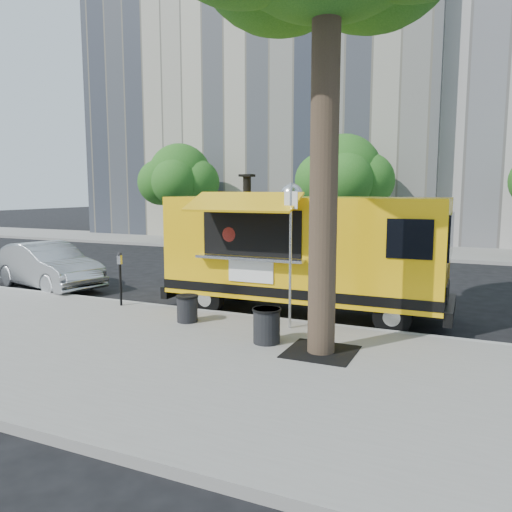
{
  "coord_description": "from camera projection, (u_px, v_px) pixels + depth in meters",
  "views": [
    {
      "loc": [
        5.05,
        -11.06,
        3.0
      ],
      "look_at": [
        0.08,
        0.0,
        1.4
      ],
      "focal_mm": 35.0,
      "sensor_mm": 36.0,
      "label": 1
    }
  ],
  "objects": [
    {
      "name": "ground",
      "position": [
        253.0,
        311.0,
        12.45
      ],
      "size": [
        120.0,
        120.0,
        0.0
      ],
      "primitive_type": "plane",
      "color": "black",
      "rests_on": "ground"
    },
    {
      "name": "sidewalk",
      "position": [
        159.0,
        357.0,
        8.82
      ],
      "size": [
        60.0,
        6.0,
        0.15
      ],
      "primitive_type": "cube",
      "color": "gray",
      "rests_on": "ground"
    },
    {
      "name": "trash_bin_left",
      "position": [
        187.0,
        308.0,
        10.85
      ],
      "size": [
        0.49,
        0.49,
        0.58
      ],
      "color": "black",
      "rests_on": "sidewalk"
    },
    {
      "name": "sign_post",
      "position": [
        290.0,
        247.0,
        10.17
      ],
      "size": [
        0.28,
        0.06,
        3.0
      ],
      "color": "silver",
      "rests_on": "sidewalk"
    },
    {
      "name": "building_left",
      "position": [
        280.0,
        57.0,
        34.01
      ],
      "size": [
        22.0,
        14.0,
        24.0
      ],
      "primitive_type": "cube",
      "color": "#A49E89",
      "rests_on": "ground"
    },
    {
      "name": "far_tree_b",
      "position": [
        344.0,
        172.0,
        23.83
      ],
      "size": [
        3.6,
        3.6,
        5.5
      ],
      "color": "#33261C",
      "rests_on": "far_sidewalk"
    },
    {
      "name": "far_tree_a",
      "position": [
        180.0,
        176.0,
        27.14
      ],
      "size": [
        3.42,
        3.42,
        5.36
      ],
      "color": "#33261C",
      "rests_on": "far_sidewalk"
    },
    {
      "name": "trash_bin_right",
      "position": [
        267.0,
        325.0,
        9.34
      ],
      "size": [
        0.55,
        0.55,
        0.66
      ],
      "color": "black",
      "rests_on": "sidewalk"
    },
    {
      "name": "curb",
      "position": [
        236.0,
        317.0,
        11.6
      ],
      "size": [
        60.0,
        0.14,
        0.16
      ],
      "primitive_type": "cube",
      "color": "#999993",
      "rests_on": "ground"
    },
    {
      "name": "parking_meter",
      "position": [
        120.0,
        272.0,
        12.32
      ],
      "size": [
        0.11,
        0.11,
        1.33
      ],
      "color": "black",
      "rests_on": "sidewalk"
    },
    {
      "name": "sedan",
      "position": [
        48.0,
        266.0,
        15.29
      ],
      "size": [
        4.48,
        2.53,
        1.4
      ],
      "primitive_type": "imported",
      "rotation": [
        0.0,
        0.0,
        1.31
      ],
      "color": "#A5A7AC",
      "rests_on": "ground"
    },
    {
      "name": "food_truck",
      "position": [
        302.0,
        250.0,
        11.9
      ],
      "size": [
        6.84,
        3.21,
        3.36
      ],
      "rotation": [
        0.0,
        0.0,
        0.01
      ],
      "color": "yellow",
      "rests_on": "ground"
    },
    {
      "name": "tree_well",
      "position": [
        321.0,
        352.0,
        8.84
      ],
      "size": [
        1.2,
        1.2,
        0.02
      ],
      "primitive_type": "cube",
      "color": "black",
      "rests_on": "sidewalk"
    },
    {
      "name": "far_sidewalk",
      "position": [
        366.0,
        250.0,
        24.65
      ],
      "size": [
        60.0,
        5.0,
        0.15
      ],
      "primitive_type": "cube",
      "color": "gray",
      "rests_on": "ground"
    }
  ]
}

